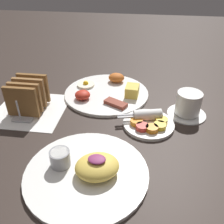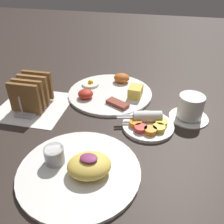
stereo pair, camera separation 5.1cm
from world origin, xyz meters
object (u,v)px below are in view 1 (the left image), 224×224
coffee_cup (188,105)px  toast_rack (28,96)px  plate_condiments (149,122)px  plate_foreground (87,170)px  plate_breakfast (107,92)px

coffee_cup → toast_rack: bearing=-175.1°
plate_condiments → coffee_cup: 0.14m
plate_condiments → coffee_cup: coffee_cup is taller
plate_foreground → coffee_cup: size_ratio=2.40×
plate_foreground → coffee_cup: (0.26, 0.29, 0.02)m
plate_breakfast → toast_rack: 0.27m
plate_condiments → coffee_cup: size_ratio=1.43×
plate_breakfast → plate_condiments: 0.23m
plate_foreground → toast_rack: size_ratio=1.94×
plate_breakfast → plate_condiments: size_ratio=1.74×
plate_condiments → toast_rack: 0.38m
plate_foreground → toast_rack: 0.35m
plate_condiments → toast_rack: bearing=175.0°
plate_breakfast → plate_condiments: plate_breakfast is taller
coffee_cup → plate_breakfast: bearing=160.5°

